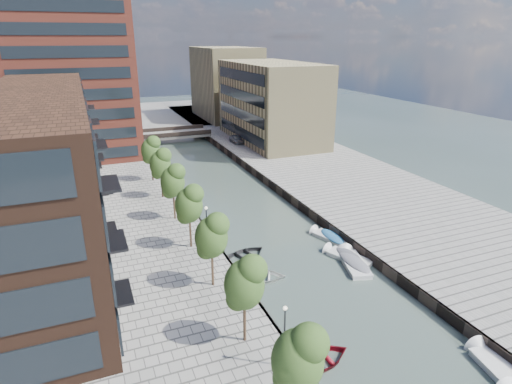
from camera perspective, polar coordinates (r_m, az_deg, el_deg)
water at (r=56.01m, az=-3.87°, el=-0.12°), size 300.00×300.00×0.00m
quay_right at (r=62.42m, az=10.19°, el=2.22°), size 20.00×140.00×1.00m
quay_wall_left at (r=54.37m, az=-9.99°, el=-0.46°), size 0.25×140.00×1.00m
quay_wall_right at (r=57.92m, az=1.85°, el=1.13°), size 0.25×140.00×1.00m
far_closure at (r=112.79m, az=-13.75°, el=9.87°), size 80.00×40.00×1.00m
apartment_block at (r=41.73m, az=-26.38°, el=2.28°), size 8.00×38.00×14.00m
tower at (r=75.10m, az=-23.64°, el=15.95°), size 18.00×18.00×30.00m
tan_block_near at (r=79.73m, az=2.01°, el=11.89°), size 12.00×25.00×14.00m
tan_block_far at (r=103.71m, az=-4.04°, el=14.29°), size 12.00×20.00×16.00m
bridge at (r=85.51m, az=-10.78°, el=7.61°), size 13.00×6.00×1.30m
tree_0 at (r=21.23m, az=5.59°, el=-21.03°), size 2.50×2.50×5.95m
tree_1 at (r=26.38m, az=-1.58°, el=-11.82°), size 2.50×2.50×5.95m
tree_2 at (r=32.24m, az=-6.00°, el=-5.68°), size 2.50×2.50×5.95m
tree_3 at (r=38.48m, az=-8.96°, el=-1.45°), size 2.50×2.50×5.95m
tree_4 at (r=44.95m, az=-11.08°, el=1.58°), size 2.50×2.50×5.95m
tree_5 at (r=51.55m, az=-12.66°, el=3.85°), size 2.50×2.50×5.95m
tree_6 at (r=58.25m, az=-13.89°, el=5.59°), size 2.50×2.50×5.95m
lamp_0 at (r=25.57m, az=3.83°, el=-17.93°), size 0.24×0.24×4.12m
lamp_1 at (r=38.56m, az=-6.59°, el=-4.18°), size 0.24×0.24×4.12m
lamp_2 at (r=53.21m, az=-11.33°, el=2.43°), size 0.24×0.24×4.12m
sloop_2 at (r=29.05m, az=8.06°, el=-21.65°), size 4.87×3.60×0.97m
sloop_3 at (r=36.81m, az=0.63°, el=-11.48°), size 5.14×4.53×0.88m
sloop_4 at (r=39.85m, az=-1.53°, el=-8.84°), size 5.61×4.85×0.97m
motorboat_1 at (r=40.65m, az=11.81°, el=-8.38°), size 3.21×4.85×1.53m
motorboat_2 at (r=31.90m, az=29.70°, el=-19.89°), size 2.71×5.55×1.77m
motorboat_3 at (r=44.06m, az=9.67°, el=-5.91°), size 2.97×4.69×1.48m
motorboat_4 at (r=39.81m, az=12.74°, el=-9.07°), size 3.04×5.34×1.69m
car at (r=78.47m, az=-2.62°, el=7.09°), size 1.77×4.27×1.45m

